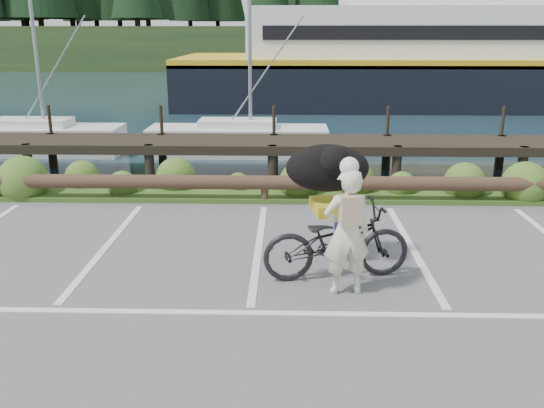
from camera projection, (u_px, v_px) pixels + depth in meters
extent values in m
plane|color=#535356|center=(252.00, 299.00, 7.88)|extent=(72.00, 72.00, 0.00)
plane|color=#182D3A|center=(283.00, 83.00, 54.15)|extent=(160.00, 160.00, 0.00)
cube|color=#3D5B21|center=(266.00, 192.00, 12.94)|extent=(34.00, 1.60, 0.10)
imported|color=black|center=(337.00, 241.00, 8.42)|extent=(2.27, 1.12, 1.14)
imported|color=#E7E8C4|center=(347.00, 232.00, 7.84)|extent=(0.72, 0.53, 1.79)
ellipsoid|color=black|center=(327.00, 168.00, 8.80)|extent=(0.83, 1.36, 0.74)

